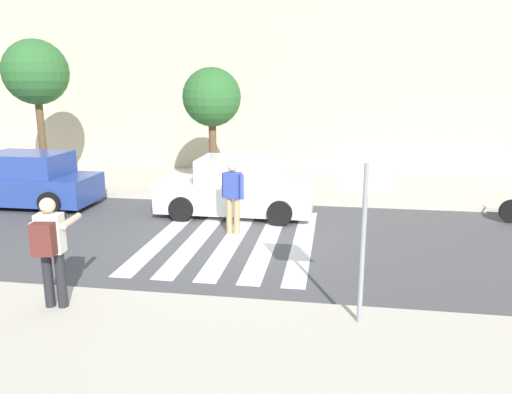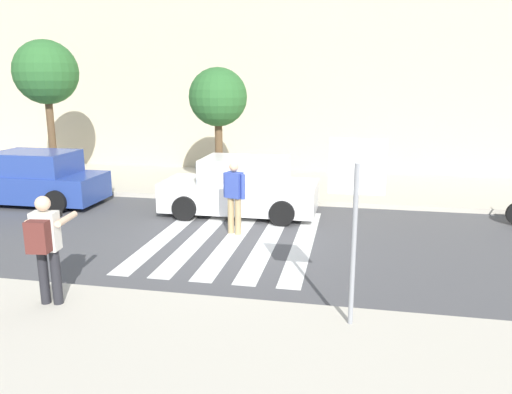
# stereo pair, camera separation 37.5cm
# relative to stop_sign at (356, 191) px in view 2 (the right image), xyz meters

# --- Properties ---
(ground_plane) EXTENTS (120.00, 120.00, 0.00)m
(ground_plane) POSITION_rel_stop_sign_xyz_m (-2.67, 3.71, -2.08)
(ground_plane) COLOR #4C4C4F
(sidewalk_far) EXTENTS (60.00, 4.80, 0.14)m
(sidewalk_far) POSITION_rel_stop_sign_xyz_m (-2.67, 9.71, -2.01)
(sidewalk_far) COLOR beige
(sidewalk_far) RESTS_ON ground
(building_facade_far) EXTENTS (56.00, 4.00, 7.26)m
(building_facade_far) POSITION_rel_stop_sign_xyz_m (-2.67, 14.11, 1.55)
(building_facade_far) COLOR beige
(building_facade_far) RESTS_ON ground
(crosswalk_stripe_0) EXTENTS (0.44, 5.20, 0.01)m
(crosswalk_stripe_0) POSITION_rel_stop_sign_xyz_m (-4.27, 3.91, -2.08)
(crosswalk_stripe_0) COLOR silver
(crosswalk_stripe_0) RESTS_ON ground
(crosswalk_stripe_1) EXTENTS (0.44, 5.20, 0.01)m
(crosswalk_stripe_1) POSITION_rel_stop_sign_xyz_m (-3.47, 3.91, -2.08)
(crosswalk_stripe_1) COLOR silver
(crosswalk_stripe_1) RESTS_ON ground
(crosswalk_stripe_2) EXTENTS (0.44, 5.20, 0.01)m
(crosswalk_stripe_2) POSITION_rel_stop_sign_xyz_m (-2.67, 3.91, -2.08)
(crosswalk_stripe_2) COLOR silver
(crosswalk_stripe_2) RESTS_ON ground
(crosswalk_stripe_3) EXTENTS (0.44, 5.20, 0.01)m
(crosswalk_stripe_3) POSITION_rel_stop_sign_xyz_m (-1.87, 3.91, -2.08)
(crosswalk_stripe_3) COLOR silver
(crosswalk_stripe_3) RESTS_ON ground
(crosswalk_stripe_4) EXTENTS (0.44, 5.20, 0.01)m
(crosswalk_stripe_4) POSITION_rel_stop_sign_xyz_m (-1.07, 3.91, -2.08)
(crosswalk_stripe_4) COLOR silver
(crosswalk_stripe_4) RESTS_ON ground
(stop_sign) EXTENTS (0.76, 0.08, 2.66)m
(stop_sign) POSITION_rel_stop_sign_xyz_m (0.00, 0.00, 0.00)
(stop_sign) COLOR gray
(stop_sign) RESTS_ON sidewalk_near
(photographer_with_backpack) EXTENTS (0.64, 0.89, 1.72)m
(photographer_with_backpack) POSITION_rel_stop_sign_xyz_m (-4.59, -0.26, -0.91)
(photographer_with_backpack) COLOR #232328
(photographer_with_backpack) RESTS_ON sidewalk_near
(pedestrian_crossing) EXTENTS (0.55, 0.35, 1.72)m
(pedestrian_crossing) POSITION_rel_stop_sign_xyz_m (-2.74, 4.27, -1.11)
(pedestrian_crossing) COLOR tan
(pedestrian_crossing) RESTS_ON ground
(parked_car_blue) EXTENTS (4.10, 1.92, 1.55)m
(parked_car_blue) POSITION_rel_stop_sign_xyz_m (-9.16, 6.01, -1.36)
(parked_car_blue) COLOR #284293
(parked_car_blue) RESTS_ON ground
(parked_car_white) EXTENTS (4.10, 1.92, 1.55)m
(parked_car_white) POSITION_rel_stop_sign_xyz_m (-2.96, 6.01, -1.36)
(parked_car_white) COLOR white
(parked_car_white) RESTS_ON ground
(street_tree_west) EXTENTS (2.08, 2.08, 4.70)m
(street_tree_west) POSITION_rel_stop_sign_xyz_m (-10.03, 8.42, 1.68)
(street_tree_west) COLOR brown
(street_tree_west) RESTS_ON sidewalk_far
(street_tree_center) EXTENTS (1.80, 1.80, 3.80)m
(street_tree_center) POSITION_rel_stop_sign_xyz_m (-4.23, 8.42, 0.92)
(street_tree_center) COLOR brown
(street_tree_center) RESTS_ON sidewalk_far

